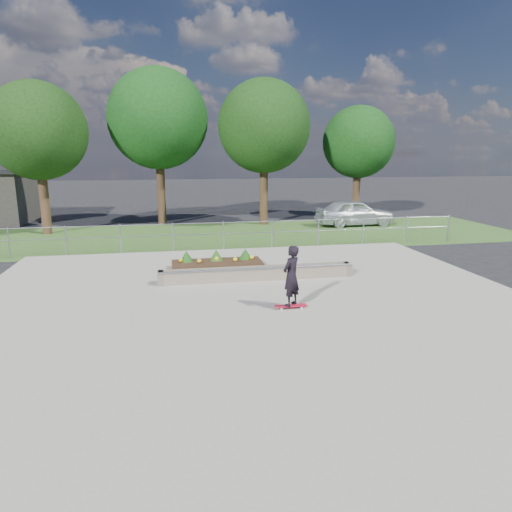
{
  "coord_description": "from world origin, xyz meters",
  "views": [
    {
      "loc": [
        -2.08,
        -10.51,
        3.86
      ],
      "look_at": [
        0.2,
        1.5,
        1.1
      ],
      "focal_mm": 32.0,
      "sensor_mm": 36.0,
      "label": 1
    }
  ],
  "objects_px": {
    "grind_ledge": "(257,273)",
    "skateboarder": "(291,276)",
    "parked_car": "(355,213)",
    "planter_bed": "(217,263)"
  },
  "relations": [
    {
      "from": "grind_ledge",
      "to": "skateboarder",
      "type": "distance_m",
      "value": 2.85
    },
    {
      "from": "planter_bed",
      "to": "skateboarder",
      "type": "distance_m",
      "value": 4.64
    },
    {
      "from": "grind_ledge",
      "to": "skateboarder",
      "type": "bearing_deg",
      "value": -83.43
    },
    {
      "from": "skateboarder",
      "to": "parked_car",
      "type": "height_order",
      "value": "skateboarder"
    },
    {
      "from": "grind_ledge",
      "to": "planter_bed",
      "type": "height_order",
      "value": "planter_bed"
    },
    {
      "from": "planter_bed",
      "to": "grind_ledge",
      "type": "bearing_deg",
      "value": -56.25
    },
    {
      "from": "planter_bed",
      "to": "skateboarder",
      "type": "xyz_separation_m",
      "value": [
        1.39,
        -4.37,
        0.65
      ]
    },
    {
      "from": "parked_car",
      "to": "planter_bed",
      "type": "bearing_deg",
      "value": 133.07
    },
    {
      "from": "parked_car",
      "to": "skateboarder",
      "type": "bearing_deg",
      "value": 149.45
    },
    {
      "from": "planter_bed",
      "to": "parked_car",
      "type": "distance_m",
      "value": 11.8
    }
  ]
}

